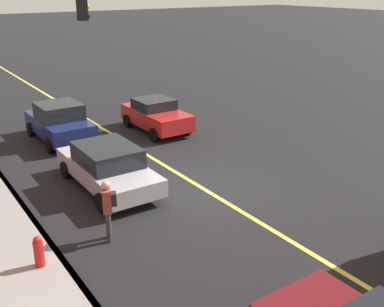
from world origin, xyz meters
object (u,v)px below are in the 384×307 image
(pedestrian_with_backpack, at_px, (108,206))
(fire_hydrant, at_px, (39,254))
(car_red, at_px, (156,115))
(car_navy, at_px, (60,122))
(car_silver, at_px, (108,166))
(traffic_light_mast, at_px, (21,52))

(pedestrian_with_backpack, bearing_deg, fire_hydrant, 101.23)
(fire_hydrant, bearing_deg, car_red, -44.03)
(car_navy, distance_m, pedestrian_with_backpack, 9.02)
(car_navy, height_order, pedestrian_with_backpack, pedestrian_with_backpack)
(pedestrian_with_backpack, bearing_deg, car_silver, -23.95)
(pedestrian_with_backpack, bearing_deg, traffic_light_mast, 4.73)
(car_navy, distance_m, fire_hydrant, 9.96)
(traffic_light_mast, relative_size, fire_hydrant, 6.88)
(car_red, relative_size, pedestrian_with_backpack, 2.27)
(fire_hydrant, bearing_deg, pedestrian_with_backpack, -78.77)
(car_red, height_order, traffic_light_mast, traffic_light_mast)
(pedestrian_with_backpack, bearing_deg, car_red, -37.27)
(car_red, xyz_separation_m, pedestrian_with_backpack, (-7.73, 5.88, 0.25))
(traffic_light_mast, bearing_deg, car_navy, -30.24)
(car_red, relative_size, fire_hydrant, 4.12)
(pedestrian_with_backpack, height_order, fire_hydrant, pedestrian_with_backpack)
(car_silver, xyz_separation_m, pedestrian_with_backpack, (-3.15, 1.40, 0.25))
(traffic_light_mast, bearing_deg, car_silver, -137.53)
(car_navy, bearing_deg, traffic_light_mast, 149.76)
(car_red, xyz_separation_m, traffic_light_mast, (-2.60, 6.31, 3.64))
(car_navy, height_order, fire_hydrant, car_navy)
(car_silver, bearing_deg, car_navy, -3.44)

